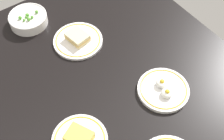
# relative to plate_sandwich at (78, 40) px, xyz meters

# --- Properties ---
(dining_table) EXTENTS (1.14, 0.94, 0.04)m
(dining_table) POSITION_rel_plate_sandwich_xyz_m (0.21, 0.02, -0.03)
(dining_table) COLOR black
(dining_table) RESTS_ON ground
(plate_sandwich) EXTENTS (0.20, 0.20, 0.04)m
(plate_sandwich) POSITION_rel_plate_sandwich_xyz_m (0.00, 0.00, 0.00)
(plate_sandwich) COLOR white
(plate_sandwich) RESTS_ON dining_table
(plate_eggs) EXTENTS (0.19, 0.19, 0.05)m
(plate_eggs) POSITION_rel_plate_sandwich_xyz_m (0.38, 0.12, -0.00)
(plate_eggs) COLOR white
(plate_eggs) RESTS_ON dining_table
(bowl_peas) EXTENTS (0.16, 0.16, 0.06)m
(bowl_peas) POSITION_rel_plate_sandwich_xyz_m (-0.21, -0.11, 0.01)
(bowl_peas) COLOR white
(bowl_peas) RESTS_ON dining_table
(plate_cheese) EXTENTS (0.18, 0.18, 0.05)m
(plate_cheese) POSITION_rel_plate_sandwich_xyz_m (0.37, -0.22, 0.00)
(plate_cheese) COLOR white
(plate_cheese) RESTS_ON dining_table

